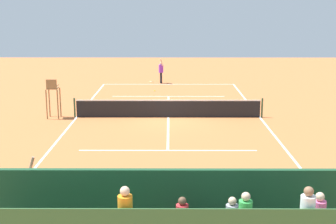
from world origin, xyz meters
TOP-DOWN VIEW (x-y plane):
  - ground_plane at (0.00, 0.00)m, footprint 60.00×60.00m
  - court_line_markings at (0.00, -0.04)m, footprint 10.10×22.20m
  - tennis_net at (0.00, 0.00)m, footprint 10.30×0.10m
  - backdrop_wall at (0.00, 14.00)m, footprint 18.00×0.16m
  - umpire_chair at (6.20, 0.19)m, footprint 0.67×0.67m
  - courtside_bench at (-3.45, 13.27)m, footprint 1.80×0.40m
  - tennis_player at (0.60, -11.49)m, footprint 0.43×0.55m
  - tennis_racket at (1.41, -12.31)m, footprint 0.41×0.58m
  - tennis_ball_near at (0.97, -8.03)m, footprint 0.07×0.07m
  - tennis_ball_far at (1.01, -8.01)m, footprint 0.07×0.07m
  - line_judge at (3.70, 13.01)m, footprint 0.44×0.56m

SIDE VIEW (x-z plane):
  - ground_plane at x=0.00m, z-range 0.00..0.00m
  - court_line_markings at x=0.00m, z-range 0.00..0.01m
  - tennis_racket at x=1.41m, z-range 0.00..0.03m
  - tennis_ball_near at x=0.97m, z-range 0.00..0.07m
  - tennis_ball_far at x=1.01m, z-range 0.00..0.07m
  - tennis_net at x=0.00m, z-range -0.03..1.04m
  - courtside_bench at x=-3.45m, z-range 0.09..1.02m
  - backdrop_wall at x=0.00m, z-range 0.00..2.00m
  - tennis_player at x=0.60m, z-range 0.05..1.98m
  - line_judge at x=3.70m, z-range 0.05..1.98m
  - umpire_chair at x=6.20m, z-range 0.24..2.38m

